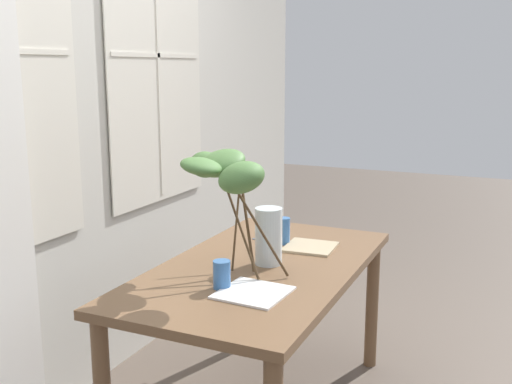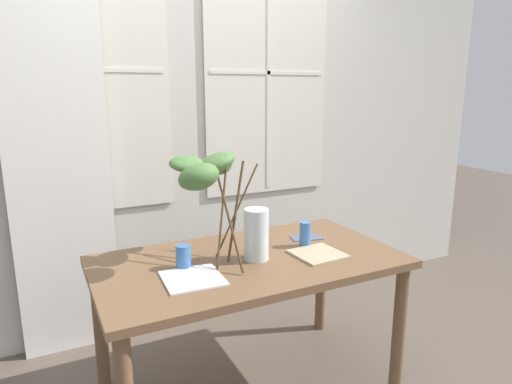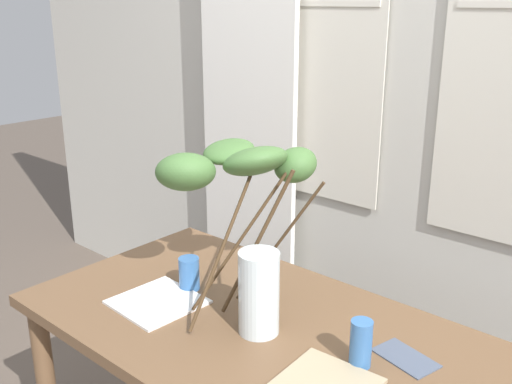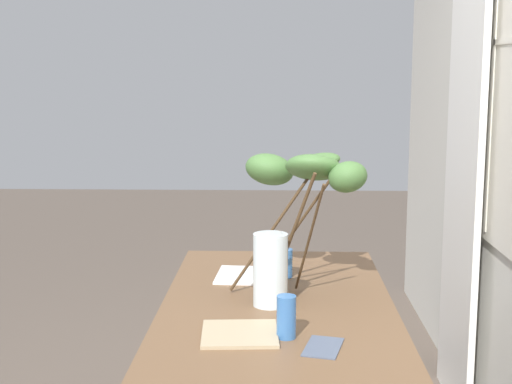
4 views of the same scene
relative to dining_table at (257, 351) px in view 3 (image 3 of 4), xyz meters
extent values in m
cube|color=beige|center=(0.00, 0.96, 0.68)|extent=(5.09, 0.12, 2.65)
cube|color=white|center=(-0.58, 0.89, 1.02)|extent=(0.85, 0.01, 1.58)
cube|color=silver|center=(-0.58, 0.89, 1.02)|extent=(0.92, 0.01, 1.65)
cube|color=silver|center=(-0.58, 0.88, 1.02)|extent=(0.02, 0.01, 1.58)
cube|color=silver|center=(-0.58, 0.88, 1.02)|extent=(0.85, 0.01, 0.02)
cube|color=white|center=(-0.79, 0.83, 0.59)|extent=(0.56, 0.03, 2.46)
cube|color=brown|center=(0.00, 0.00, 0.07)|extent=(1.50, 0.82, 0.04)
cylinder|color=brown|center=(-0.69, 0.35, -0.29)|extent=(0.07, 0.07, 0.70)
cylinder|color=silver|center=(0.03, -0.03, 0.22)|extent=(0.12, 0.12, 0.26)
cylinder|color=silver|center=(0.03, -0.03, 0.14)|extent=(0.11, 0.11, 0.08)
cylinder|color=#47331E|center=(-0.12, -0.03, 0.32)|extent=(0.02, 0.30, 0.44)
ellipsoid|color=#477038|center=(-0.26, -0.03, 0.53)|extent=(0.21, 0.21, 0.19)
cylinder|color=#47331E|center=(-0.01, 0.11, 0.32)|extent=(0.28, 0.09, 0.44)
ellipsoid|color=#477038|center=(-0.05, 0.24, 0.54)|extent=(0.19, 0.19, 0.16)
cylinder|color=#47331E|center=(-0.05, 0.05, 0.33)|extent=(0.17, 0.17, 0.46)
ellipsoid|color=#477038|center=(-0.12, 0.13, 0.56)|extent=(0.30, 0.30, 0.18)
cylinder|color=#47331E|center=(-0.11, 0.06, 0.33)|extent=(0.19, 0.30, 0.47)
ellipsoid|color=#477038|center=(-0.25, 0.15, 0.57)|extent=(0.23, 0.24, 0.10)
cylinder|color=#386BAD|center=(-0.33, 0.02, 0.15)|extent=(0.07, 0.07, 0.11)
cylinder|color=#386BAD|center=(0.35, 0.03, 0.16)|extent=(0.06, 0.06, 0.13)
cube|color=white|center=(-0.33, -0.12, 0.10)|extent=(0.27, 0.27, 0.01)
cube|color=#4C566B|center=(0.42, 0.14, 0.10)|extent=(0.19, 0.14, 0.00)
camera|label=1|loc=(-2.35, -1.04, 0.96)|focal=42.43mm
camera|label=2|loc=(-0.91, -1.89, 0.92)|focal=31.49mm
camera|label=3|loc=(1.03, -1.19, 1.04)|focal=41.24mm
camera|label=4|loc=(2.48, 0.00, 0.90)|focal=51.15mm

